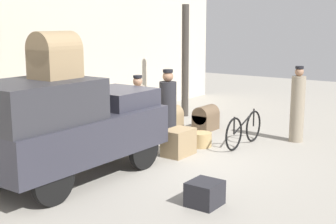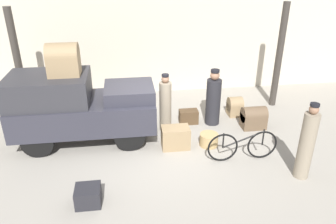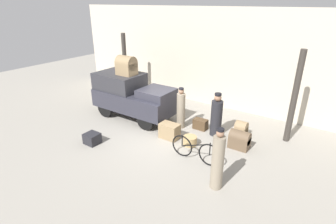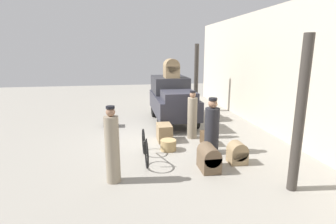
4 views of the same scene
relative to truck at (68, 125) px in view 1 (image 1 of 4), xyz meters
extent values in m
plane|color=gray|center=(2.06, -0.77, -1.02)|extent=(30.00, 30.00, 0.00)
cube|color=beige|center=(2.06, 3.31, 1.23)|extent=(16.00, 0.15, 4.50)
cylinder|color=#38332D|center=(6.07, 1.53, 0.64)|extent=(0.21, 0.21, 3.31)
cylinder|color=black|center=(1.27, 0.71, -0.62)|extent=(0.78, 0.12, 0.78)
cylinder|color=black|center=(1.27, -0.71, -0.62)|extent=(0.78, 0.12, 0.78)
cylinder|color=black|center=(-0.98, -0.71, -0.62)|extent=(0.78, 0.12, 0.78)
cube|color=#2D2D38|center=(0.15, 0.00, -0.23)|extent=(3.62, 1.58, 0.75)
cube|color=#2D2D33|center=(-0.67, 0.00, 0.49)|extent=(1.99, 1.45, 0.70)
cube|color=#2D2D38|center=(1.32, 0.00, 0.31)|extent=(1.27, 1.23, 0.34)
torus|color=black|center=(4.44, -1.50, -0.64)|extent=(0.74, 0.04, 0.74)
torus|color=black|center=(3.45, -1.50, -0.64)|extent=(0.74, 0.04, 0.74)
cylinder|color=black|center=(3.94, -1.50, -0.46)|extent=(1.00, 0.04, 0.40)
cylinder|color=black|center=(3.45, -1.50, -0.45)|extent=(0.04, 0.04, 0.39)
cylinder|color=black|center=(4.44, -1.50, -0.43)|extent=(0.04, 0.04, 0.42)
cylinder|color=tan|center=(3.32, -0.74, -0.85)|extent=(0.48, 0.48, 0.33)
cylinder|color=gray|center=(5.04, -2.33, -0.24)|extent=(0.33, 0.33, 1.56)
sphere|color=#936B51|center=(5.04, -2.33, 0.65)|extent=(0.20, 0.20, 0.20)
cylinder|color=black|center=(5.04, -2.33, 0.75)|extent=(0.19, 0.19, 0.06)
cylinder|color=gray|center=(2.30, 0.27, -0.30)|extent=(0.33, 0.33, 1.42)
sphere|color=#936B51|center=(2.30, 0.27, 0.51)|extent=(0.21, 0.21, 0.21)
cylinder|color=black|center=(2.30, 0.27, 0.62)|extent=(0.20, 0.20, 0.06)
cylinder|color=#232328|center=(3.72, 0.48, -0.34)|extent=(0.42, 0.42, 1.36)
sphere|color=#936B51|center=(3.72, 0.48, 0.47)|extent=(0.26, 0.26, 0.26)
cylinder|color=black|center=(3.72, 0.48, 0.61)|extent=(0.25, 0.25, 0.07)
cube|color=brown|center=(4.82, 0.04, -0.80)|extent=(0.68, 0.45, 0.42)
cylinder|color=brown|center=(4.82, 0.04, -0.59)|extent=(0.68, 0.45, 0.45)
cube|color=#232328|center=(0.38, -2.62, -0.82)|extent=(0.50, 0.47, 0.38)
cube|color=#937A56|center=(4.56, 0.93, -0.83)|extent=(0.42, 0.47, 0.36)
cylinder|color=#937A56|center=(4.56, 0.93, -0.65)|extent=(0.42, 0.47, 0.47)
cube|color=#4C3823|center=(3.03, 0.58, -0.81)|extent=(0.55, 0.33, 0.41)
cube|color=#937A56|center=(2.43, -0.72, -0.73)|extent=(0.71, 0.46, 0.57)
cube|color=#937A56|center=(-0.22, 0.00, 1.09)|extent=(0.75, 0.60, 0.49)
cylinder|color=#937A56|center=(-0.22, 0.00, 1.34)|extent=(0.75, 0.60, 0.60)
camera|label=1|loc=(-5.53, -6.15, 1.78)|focal=50.00mm
camera|label=2|loc=(1.26, -7.94, 3.48)|focal=35.00mm
camera|label=3|loc=(7.24, -7.87, 3.72)|focal=28.00mm
camera|label=4|loc=(10.76, -2.03, 1.95)|focal=28.00mm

